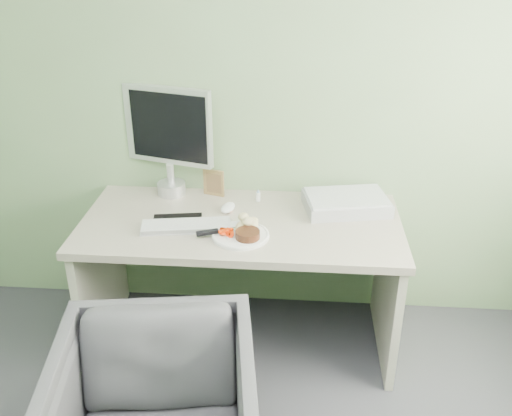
# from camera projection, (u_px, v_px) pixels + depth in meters

# --- Properties ---
(wall_back) EXTENTS (3.50, 0.00, 3.50)m
(wall_back) POSITION_uv_depth(u_px,v_px,m) (247.00, 80.00, 2.90)
(wall_back) COLOR gray
(wall_back) RESTS_ON floor
(desk) EXTENTS (1.60, 0.75, 0.73)m
(desk) POSITION_uv_depth(u_px,v_px,m) (241.00, 253.00, 2.93)
(desk) COLOR #B1A594
(desk) RESTS_ON floor
(plate) EXTENTS (0.27, 0.27, 0.01)m
(plate) POSITION_uv_depth(u_px,v_px,m) (241.00, 235.00, 2.70)
(plate) COLOR white
(plate) RESTS_ON desk
(steak) EXTENTS (0.15, 0.15, 0.04)m
(steak) POSITION_uv_depth(u_px,v_px,m) (248.00, 234.00, 2.66)
(steak) COLOR black
(steak) RESTS_ON plate
(potato_pile) EXTENTS (0.12, 0.09, 0.06)m
(potato_pile) POSITION_uv_depth(u_px,v_px,m) (246.00, 223.00, 2.74)
(potato_pile) COLOR tan
(potato_pile) RESTS_ON plate
(carrot_heap) EXTENTS (0.07, 0.06, 0.04)m
(carrot_heap) POSITION_uv_depth(u_px,v_px,m) (227.00, 230.00, 2.69)
(carrot_heap) COLOR #FF3605
(carrot_heap) RESTS_ON plate
(steak_knife) EXTENTS (0.26, 0.13, 0.02)m
(steak_knife) POSITION_uv_depth(u_px,v_px,m) (216.00, 231.00, 2.70)
(steak_knife) COLOR silver
(steak_knife) RESTS_ON plate
(mousepad) EXTENTS (0.27, 0.25, 0.00)m
(mousepad) POSITION_uv_depth(u_px,v_px,m) (177.00, 223.00, 2.82)
(mousepad) COLOR black
(mousepad) RESTS_ON desk
(keyboard) EXTENTS (0.44, 0.19, 0.02)m
(keyboard) POSITION_uv_depth(u_px,v_px,m) (186.00, 225.00, 2.77)
(keyboard) COLOR white
(keyboard) RESTS_ON desk
(computer_mouse) EXTENTS (0.09, 0.13, 0.04)m
(computer_mouse) POSITION_uv_depth(u_px,v_px,m) (228.00, 208.00, 2.94)
(computer_mouse) COLOR white
(computer_mouse) RESTS_ON desk
(photo_frame) EXTENTS (0.12, 0.05, 0.15)m
(photo_frame) POSITION_uv_depth(u_px,v_px,m) (214.00, 183.00, 3.09)
(photo_frame) COLOR olive
(photo_frame) RESTS_ON desk
(eyedrop_bottle) EXTENTS (0.02, 0.02, 0.07)m
(eyedrop_bottle) POSITION_uv_depth(u_px,v_px,m) (258.00, 196.00, 3.04)
(eyedrop_bottle) COLOR white
(eyedrop_bottle) RESTS_ON desk
(scanner) EXTENTS (0.47, 0.36, 0.07)m
(scanner) POSITION_uv_depth(u_px,v_px,m) (346.00, 203.00, 2.95)
(scanner) COLOR #A5A7AC
(scanner) RESTS_ON desk
(monitor) EXTENTS (0.48, 0.19, 0.59)m
(monitor) POSITION_uv_depth(u_px,v_px,m) (169.00, 135.00, 3.01)
(monitor) COLOR silver
(monitor) RESTS_ON desk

